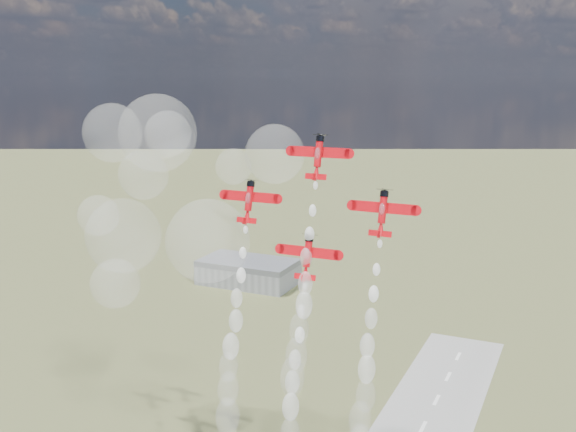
# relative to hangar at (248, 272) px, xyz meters

# --- Properties ---
(hangar) EXTENTS (50.00, 28.00, 13.00)m
(hangar) POSITION_rel_hangar_xyz_m (0.00, 0.00, 0.00)
(hangar) COLOR gray
(hangar) RESTS_ON ground
(plane_lead) EXTENTS (13.89, 5.38, 9.73)m
(plane_lead) POSITION_rel_hangar_xyz_m (106.70, -168.22, 85.49)
(plane_lead) COLOR red
(plane_lead) RESTS_ON ground
(plane_left) EXTENTS (13.89, 5.38, 9.73)m
(plane_left) POSITION_rel_hangar_xyz_m (90.96, -171.11, 74.86)
(plane_left) COLOR red
(plane_left) RESTS_ON ground
(plane_right) EXTENTS (13.89, 5.38, 9.73)m
(plane_right) POSITION_rel_hangar_xyz_m (122.45, -171.11, 74.86)
(plane_right) COLOR red
(plane_right) RESTS_ON ground
(plane_slot) EXTENTS (13.89, 5.38, 9.73)m
(plane_slot) POSITION_rel_hangar_xyz_m (106.70, -174.00, 64.22)
(plane_slot) COLOR red
(plane_slot) RESTS_ON ground
(smoke_trail_lead) EXTENTS (5.58, 13.97, 43.68)m
(smoke_trail_lead) POSITION_rel_hangar_xyz_m (106.56, -178.76, 46.89)
(smoke_trail_lead) COLOR white
(smoke_trail_lead) RESTS_ON plane_lead
(smoke_trail_left) EXTENTS (5.51, 14.13, 44.06)m
(smoke_trail_left) POSITION_rel_hangar_xyz_m (91.04, -181.66, 36.19)
(smoke_trail_left) COLOR white
(smoke_trail_left) RESTS_ON plane_left
(smoke_trail_right) EXTENTS (5.67, 14.58, 43.18)m
(smoke_trail_right) POSITION_rel_hangar_xyz_m (122.60, -181.62, 36.24)
(smoke_trail_right) COLOR white
(smoke_trail_right) RESTS_ON plane_right
(drifted_smoke_cloud) EXTENTS (66.03, 35.83, 58.41)m
(drifted_smoke_cloud) POSITION_rel_hangar_xyz_m (56.36, -156.33, 71.24)
(drifted_smoke_cloud) COLOR white
(drifted_smoke_cloud) RESTS_ON ground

